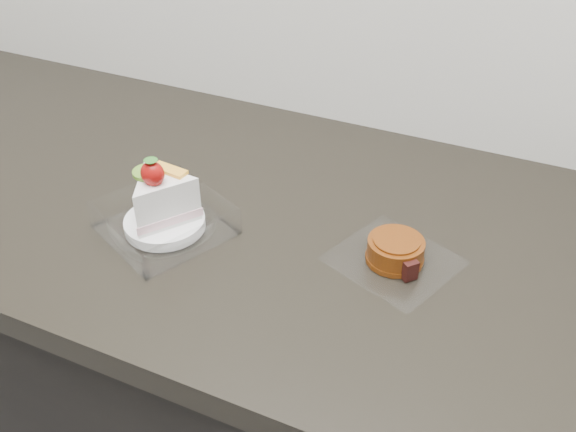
{
  "coord_description": "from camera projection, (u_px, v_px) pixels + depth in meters",
  "views": [
    {
      "loc": [
        0.25,
        1.01,
        1.45
      ],
      "look_at": [
        -0.04,
        1.64,
        0.94
      ],
      "focal_mm": 40.0,
      "sensor_mm": 36.0,
      "label": 1
    }
  ],
  "objects": [
    {
      "name": "mooncake_wrap",
      "position": [
        396.0,
        253.0,
        0.84
      ],
      "size": [
        0.19,
        0.18,
        0.04
      ],
      "rotation": [
        0.0,
        0.0,
        -0.19
      ],
      "color": "white",
      "rests_on": "counter"
    },
    {
      "name": "cake_tray",
      "position": [
        163.0,
        211.0,
        0.88
      ],
      "size": [
        0.2,
        0.2,
        0.12
      ],
      "rotation": [
        0.0,
        0.0,
        -0.43
      ],
      "color": "white",
      "rests_on": "counter"
    },
    {
      "name": "counter",
      "position": [
        318.0,
        424.0,
        1.17
      ],
      "size": [
        2.04,
        0.64,
        0.9
      ],
      "color": "black",
      "rests_on": "ground"
    }
  ]
}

